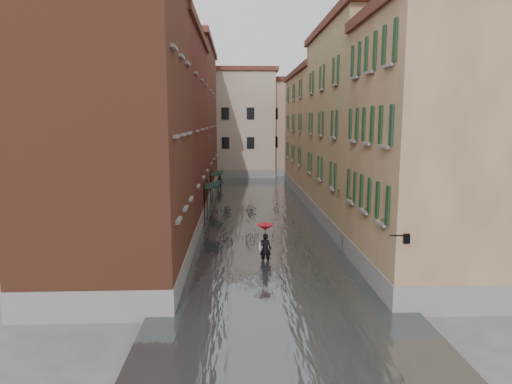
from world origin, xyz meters
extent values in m
plane|color=#5B5B5D|center=(0.00, 0.00, 0.00)|extent=(120.00, 120.00, 0.00)
cube|color=#4D5455|center=(0.00, 13.00, 0.10)|extent=(10.00, 60.00, 0.20)
cube|color=brown|center=(-7.00, -2.00, 6.50)|extent=(6.00, 8.00, 13.00)
cube|color=maroon|center=(-7.00, 9.00, 6.25)|extent=(6.00, 14.00, 12.50)
cube|color=brown|center=(-7.00, 24.00, 7.00)|extent=(6.00, 16.00, 14.00)
cube|color=olive|center=(7.00, -2.00, 5.75)|extent=(6.00, 8.00, 11.50)
cube|color=tan|center=(7.00, 9.00, 6.50)|extent=(6.00, 14.00, 13.00)
cube|color=olive|center=(7.00, 24.00, 5.75)|extent=(6.00, 16.00, 11.50)
cube|color=beige|center=(-3.00, 38.00, 6.50)|extent=(12.00, 9.00, 13.00)
cube|color=tan|center=(6.00, 40.00, 6.00)|extent=(10.00, 9.00, 12.00)
cube|color=#142E23|center=(-3.45, 11.13, 2.55)|extent=(1.09, 3.03, 0.31)
cylinder|color=black|center=(-3.95, 9.61, 1.40)|extent=(0.06, 0.06, 2.80)
cylinder|color=black|center=(-3.95, 12.64, 1.40)|extent=(0.06, 0.06, 2.80)
cube|color=#142E23|center=(-3.45, 18.46, 2.55)|extent=(1.09, 2.69, 0.31)
cylinder|color=black|center=(-3.95, 17.12, 1.40)|extent=(0.06, 0.06, 2.80)
cylinder|color=black|center=(-3.95, 19.80, 1.40)|extent=(0.06, 0.06, 2.80)
cylinder|color=black|center=(4.05, -6.00, 3.10)|extent=(0.60, 0.05, 0.05)
cube|color=black|center=(4.35, -6.00, 3.00)|extent=(0.22, 0.22, 0.35)
cube|color=beige|center=(4.35, -6.00, 3.00)|extent=(0.14, 0.14, 0.24)
cube|color=brown|center=(4.12, -4.55, 3.15)|extent=(0.22, 0.85, 0.18)
imported|color=#265926|center=(4.12, -4.55, 3.57)|extent=(0.59, 0.51, 0.66)
cube|color=brown|center=(4.12, -2.18, 3.15)|extent=(0.22, 0.85, 0.18)
imported|color=#265926|center=(4.12, -2.18, 3.57)|extent=(0.59, 0.51, 0.66)
cube|color=brown|center=(4.12, 0.58, 3.15)|extent=(0.22, 0.85, 0.18)
imported|color=#265926|center=(4.12, 0.58, 3.57)|extent=(0.59, 0.51, 0.66)
cube|color=brown|center=(4.12, 3.16, 3.15)|extent=(0.22, 0.85, 0.18)
imported|color=#265926|center=(4.12, 3.16, 3.57)|extent=(0.59, 0.51, 0.66)
imported|color=black|center=(-0.29, 0.46, 0.80)|extent=(0.66, 0.52, 1.60)
cube|color=beige|center=(-0.57, 0.51, 0.95)|extent=(0.08, 0.30, 0.38)
cylinder|color=black|center=(-0.29, 0.46, 1.35)|extent=(0.02, 0.02, 1.00)
cone|color=red|center=(-0.29, 0.46, 1.92)|extent=(0.89, 0.89, 0.28)
imported|color=black|center=(-3.40, 24.60, 0.81)|extent=(0.88, 0.74, 1.62)
camera|label=1|loc=(-1.70, -21.61, 7.16)|focal=32.00mm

